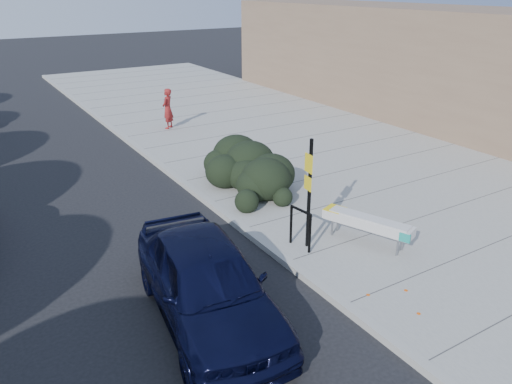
# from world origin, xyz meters

# --- Properties ---
(ground) EXTENTS (120.00, 120.00, 0.00)m
(ground) POSITION_xyz_m (0.00, 0.00, 0.00)
(ground) COLOR black
(ground) RESTS_ON ground
(sidewalk_near) EXTENTS (11.20, 50.00, 0.15)m
(sidewalk_near) POSITION_xyz_m (5.60, 5.00, 0.07)
(sidewalk_near) COLOR gray
(sidewalk_near) RESTS_ON ground
(curb_near) EXTENTS (0.22, 50.00, 0.17)m
(curb_near) POSITION_xyz_m (0.00, 5.00, 0.08)
(curb_near) COLOR #9E9E99
(curb_near) RESTS_ON ground
(bench) EXTENTS (1.28, 2.33, 0.69)m
(bench) POSITION_xyz_m (2.15, -0.27, 0.70)
(bench) COLOR gray
(bench) RESTS_ON sidewalk_near
(bike_rack) EXTENTS (0.16, 0.71, 1.04)m
(bike_rack) POSITION_xyz_m (0.60, 0.40, 0.77)
(bike_rack) COLOR black
(bike_rack) RESTS_ON sidewalk_near
(sign_post) EXTENTS (0.11, 0.32, 2.76)m
(sign_post) POSITION_xyz_m (0.78, 0.37, 1.71)
(sign_post) COLOR black
(sign_post) RESTS_ON sidewalk_near
(hedge) EXTENTS (3.26, 4.44, 1.50)m
(hedge) POSITION_xyz_m (1.50, 4.65, 0.90)
(hedge) COLOR black
(hedge) RESTS_ON sidewalk_near
(sedan_navy) EXTENTS (2.65, 5.18, 1.69)m
(sedan_navy) POSITION_xyz_m (-2.50, -0.76, 0.84)
(sedan_navy) COLOR black
(sedan_navy) RESTS_ON ground
(pedestrian) EXTENTS (0.76, 0.75, 1.77)m
(pedestrian) POSITION_xyz_m (2.12, 12.32, 1.04)
(pedestrian) COLOR maroon
(pedestrian) RESTS_ON sidewalk_near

